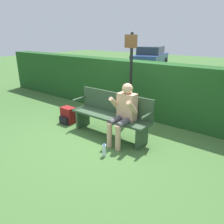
% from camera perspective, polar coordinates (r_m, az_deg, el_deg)
% --- Properties ---
extents(ground_plane, '(40.00, 40.00, 0.00)m').
position_cam_1_polar(ground_plane, '(4.97, -0.66, -6.11)').
color(ground_plane, '#426B33').
extents(hedge_back, '(12.00, 0.55, 1.48)m').
position_cam_1_polar(hedge_back, '(6.00, 9.07, 5.75)').
color(hedge_back, '#1E4C1E').
rests_on(hedge_back, ground).
extents(park_bench, '(1.91, 0.46, 0.96)m').
position_cam_1_polar(park_bench, '(4.83, -0.15, -0.52)').
color(park_bench, '#334C33').
rests_on(park_bench, ground).
extents(person_seated, '(0.51, 0.61, 1.25)m').
position_cam_1_polar(person_seated, '(4.42, 3.13, 0.28)').
color(person_seated, '#DBA884').
rests_on(person_seated, ground).
extents(backpack, '(0.35, 0.32, 0.41)m').
position_cam_1_polar(backpack, '(5.71, -11.47, -0.91)').
color(backpack, maroon).
rests_on(backpack, ground).
extents(water_bottle, '(0.07, 0.07, 0.25)m').
position_cam_1_polar(water_bottle, '(4.14, -2.02, -9.96)').
color(water_bottle, silver).
rests_on(water_bottle, ground).
extents(signpost, '(0.34, 0.09, 2.20)m').
position_cam_1_polar(signpost, '(5.44, 4.92, 10.13)').
color(signpost, black).
rests_on(signpost, ground).
extents(parked_car, '(2.55, 4.15, 1.37)m').
position_cam_1_polar(parked_car, '(15.70, 10.00, 13.90)').
color(parked_car, '#2D4784').
rests_on(parked_car, ground).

